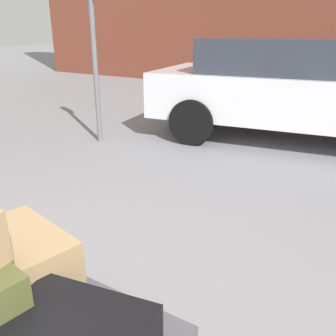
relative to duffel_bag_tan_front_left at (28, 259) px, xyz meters
The scene contains 3 objects.
duffel_bag_tan_front_left is the anchor object (origin of this frame).
parked_car 4.60m from the duffel_bag_tan_front_left, 87.05° to the left, with size 4.52×2.42×1.42m.
no_parking_sign 3.80m from the duffel_bag_tan_front_left, 126.54° to the left, with size 0.49×0.15×2.39m.
Camera 1 is at (1.19, -0.72, 1.55)m, focal length 39.43 mm.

